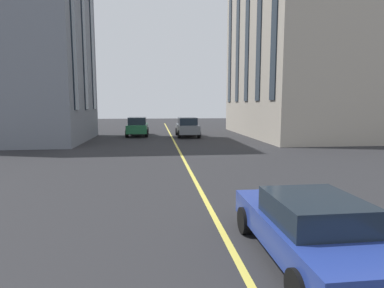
% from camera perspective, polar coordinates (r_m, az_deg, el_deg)
% --- Properties ---
extents(lane_centre_line, '(80.00, 0.16, 0.01)m').
position_cam_1_polar(lane_centre_line, '(13.87, 0.10, -5.81)').
color(lane_centre_line, '#D8C64C').
rests_on(lane_centre_line, ground_plane).
extents(car_grey_parked_b, '(4.70, 2.14, 1.88)m').
position_cam_1_polar(car_grey_parked_b, '(31.04, -0.85, 3.14)').
color(car_grey_parked_b, slate).
rests_on(car_grey_parked_b, ground_plane).
extents(car_green_near, '(4.70, 2.14, 1.88)m').
position_cam_1_polar(car_green_near, '(32.22, -9.87, 3.18)').
color(car_green_near, '#1E6038').
rests_on(car_green_near, ground_plane).
extents(car_blue_far, '(4.40, 1.95, 1.37)m').
position_cam_1_polar(car_blue_far, '(6.81, 20.56, -13.99)').
color(car_blue_far, navy).
rests_on(car_blue_far, ground_plane).
extents(building_left_near, '(10.68, 12.61, 19.55)m').
position_cam_1_polar(building_left_near, '(31.40, -31.00, 18.38)').
color(building_left_near, slate).
rests_on(building_left_near, ground_plane).
extents(building_right_near, '(17.82, 13.26, 24.91)m').
position_cam_1_polar(building_right_near, '(35.83, 21.06, 21.77)').
color(building_right_near, '#A89E8E').
rests_on(building_right_near, ground_plane).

